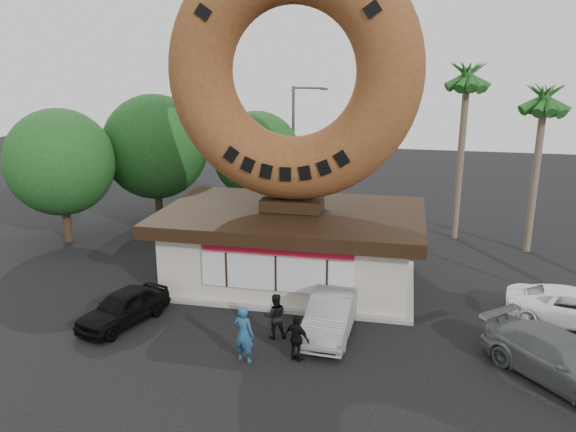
{
  "coord_description": "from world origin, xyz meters",
  "views": [
    {
      "loc": [
        4.71,
        -16.79,
        9.66
      ],
      "look_at": [
        0.25,
        4.0,
        3.6
      ],
      "focal_mm": 35.0,
      "sensor_mm": 36.0,
      "label": 1
    }
  ],
  "objects_px": {
    "giant_donut": "(292,72)",
    "car_black": "(123,307)",
    "person_left": "(244,334)",
    "car_silver": "(331,315)",
    "car_white": "(573,307)",
    "person_right": "(297,338)",
    "donut_shop": "(292,244)",
    "street_lamp": "(296,146)",
    "person_center": "(275,316)",
    "car_grey": "(561,359)"
  },
  "relations": [
    {
      "from": "street_lamp",
      "to": "person_center",
      "type": "height_order",
      "value": "street_lamp"
    },
    {
      "from": "person_right",
      "to": "car_silver",
      "type": "relative_size",
      "value": 0.37
    },
    {
      "from": "car_black",
      "to": "car_white",
      "type": "xyz_separation_m",
      "value": [
        16.42,
        3.56,
        0.0
      ]
    },
    {
      "from": "donut_shop",
      "to": "car_black",
      "type": "distance_m",
      "value": 7.6
    },
    {
      "from": "giant_donut",
      "to": "car_silver",
      "type": "distance_m",
      "value": 9.73
    },
    {
      "from": "person_left",
      "to": "car_silver",
      "type": "xyz_separation_m",
      "value": [
        2.5,
        2.53,
        -0.25
      ]
    },
    {
      "from": "street_lamp",
      "to": "car_silver",
      "type": "relative_size",
      "value": 1.84
    },
    {
      "from": "donut_shop",
      "to": "person_right",
      "type": "xyz_separation_m",
      "value": [
        1.53,
        -6.6,
        -0.96
      ]
    },
    {
      "from": "person_center",
      "to": "car_white",
      "type": "xyz_separation_m",
      "value": [
        10.63,
        3.45,
        -0.18
      ]
    },
    {
      "from": "giant_donut",
      "to": "car_black",
      "type": "distance_m",
      "value": 11.27
    },
    {
      "from": "person_left",
      "to": "person_center",
      "type": "distance_m",
      "value": 1.88
    },
    {
      "from": "giant_donut",
      "to": "car_white",
      "type": "distance_m",
      "value": 14.02
    },
    {
      "from": "donut_shop",
      "to": "street_lamp",
      "type": "bearing_deg",
      "value": 100.5
    },
    {
      "from": "person_left",
      "to": "person_right",
      "type": "height_order",
      "value": "person_left"
    },
    {
      "from": "street_lamp",
      "to": "person_center",
      "type": "distance_m",
      "value": 15.83
    },
    {
      "from": "person_left",
      "to": "person_center",
      "type": "bearing_deg",
      "value": -93.88
    },
    {
      "from": "donut_shop",
      "to": "person_center",
      "type": "bearing_deg",
      "value": -84.78
    },
    {
      "from": "person_center",
      "to": "car_black",
      "type": "xyz_separation_m",
      "value": [
        -5.79,
        -0.11,
        -0.18
      ]
    },
    {
      "from": "car_black",
      "to": "car_grey",
      "type": "xyz_separation_m",
      "value": [
        15.01,
        -0.74,
        0.08
      ]
    },
    {
      "from": "person_right",
      "to": "car_black",
      "type": "bearing_deg",
      "value": 13.02
    },
    {
      "from": "donut_shop",
      "to": "person_right",
      "type": "relative_size",
      "value": 6.91
    },
    {
      "from": "person_right",
      "to": "car_white",
      "type": "bearing_deg",
      "value": -129.51
    },
    {
      "from": "car_black",
      "to": "car_white",
      "type": "height_order",
      "value": "car_white"
    },
    {
      "from": "donut_shop",
      "to": "person_right",
      "type": "distance_m",
      "value": 6.84
    },
    {
      "from": "donut_shop",
      "to": "car_silver",
      "type": "relative_size",
      "value": 2.58
    },
    {
      "from": "donut_shop",
      "to": "person_center",
      "type": "height_order",
      "value": "donut_shop"
    },
    {
      "from": "donut_shop",
      "to": "person_left",
      "type": "xyz_separation_m",
      "value": [
        -0.15,
        -6.97,
        -0.8
      ]
    },
    {
      "from": "giant_donut",
      "to": "car_grey",
      "type": "distance_m",
      "value": 14.13
    },
    {
      "from": "giant_donut",
      "to": "car_black",
      "type": "xyz_separation_m",
      "value": [
        -5.32,
        -5.33,
        -8.38
      ]
    },
    {
      "from": "car_black",
      "to": "car_silver",
      "type": "height_order",
      "value": "car_silver"
    },
    {
      "from": "car_black",
      "to": "person_right",
      "type": "bearing_deg",
      "value": 8.01
    },
    {
      "from": "person_left",
      "to": "car_silver",
      "type": "bearing_deg",
      "value": -119.01
    },
    {
      "from": "car_black",
      "to": "car_silver",
      "type": "relative_size",
      "value": 0.88
    },
    {
      "from": "car_black",
      "to": "car_silver",
      "type": "distance_m",
      "value": 7.72
    },
    {
      "from": "person_center",
      "to": "car_black",
      "type": "relative_size",
      "value": 0.43
    },
    {
      "from": "person_right",
      "to": "street_lamp",
      "type": "bearing_deg",
      "value": -54.85
    },
    {
      "from": "person_center",
      "to": "car_silver",
      "type": "bearing_deg",
      "value": -176.12
    },
    {
      "from": "person_left",
      "to": "car_silver",
      "type": "height_order",
      "value": "person_left"
    },
    {
      "from": "car_black",
      "to": "car_grey",
      "type": "distance_m",
      "value": 15.02
    },
    {
      "from": "person_center",
      "to": "car_white",
      "type": "height_order",
      "value": "person_center"
    },
    {
      "from": "person_center",
      "to": "car_silver",
      "type": "relative_size",
      "value": 0.38
    },
    {
      "from": "street_lamp",
      "to": "person_center",
      "type": "relative_size",
      "value": 4.81
    },
    {
      "from": "person_right",
      "to": "donut_shop",
      "type": "bearing_deg",
      "value": -53.3
    },
    {
      "from": "street_lamp",
      "to": "person_center",
      "type": "xyz_separation_m",
      "value": [
        2.33,
        -15.22,
        -3.65
      ]
    },
    {
      "from": "person_center",
      "to": "car_grey",
      "type": "height_order",
      "value": "person_center"
    },
    {
      "from": "person_left",
      "to": "car_grey",
      "type": "bearing_deg",
      "value": -159.06
    },
    {
      "from": "giant_donut",
      "to": "car_black",
      "type": "relative_size",
      "value": 2.74
    },
    {
      "from": "person_left",
      "to": "person_center",
      "type": "xyz_separation_m",
      "value": [
        0.63,
        1.76,
        -0.14
      ]
    },
    {
      "from": "car_white",
      "to": "person_right",
      "type": "bearing_deg",
      "value": 124.44
    },
    {
      "from": "giant_donut",
      "to": "street_lamp",
      "type": "xyz_separation_m",
      "value": [
        -1.86,
        10.0,
        -4.55
      ]
    }
  ]
}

